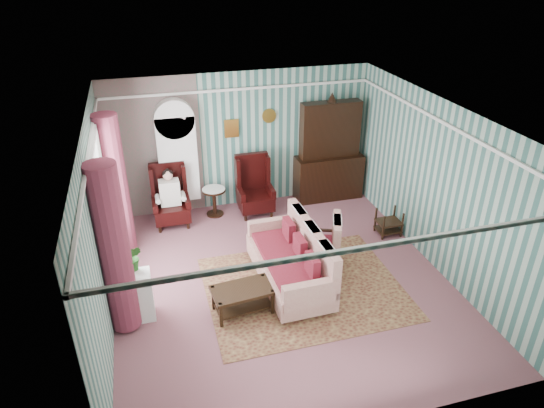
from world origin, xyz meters
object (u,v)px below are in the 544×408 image
object	(u,v)px
wingback_left	(170,197)
nest_table	(389,222)
round_side_table	(214,202)
coffee_table	(243,300)
bookcase	(179,165)
sofa	(289,256)
wingback_right	(255,186)
seated_woman	(170,198)
plant_stand	(134,297)
floral_armchair	(318,245)
dresser_hutch	(330,149)

from	to	relation	value
wingback_left	nest_table	world-z (taller)	wingback_left
round_side_table	coffee_table	distance (m)	3.20
wingback_left	coffee_table	bearing A→B (deg)	-75.33
bookcase	sofa	size ratio (longest dim) A/B	1.06
wingback_left	nest_table	xyz separation A→B (m)	(4.07, -1.55, -0.35)
bookcase	wingback_right	world-z (taller)	bookcase
seated_woman	nest_table	distance (m)	4.37
seated_woman	round_side_table	world-z (taller)	seated_woman
seated_woman	wingback_left	bearing A→B (deg)	0.00
plant_stand	coffee_table	distance (m)	1.64
wingback_left	floral_armchair	distance (m)	3.23
bookcase	floral_armchair	xyz separation A→B (m)	(2.06, -2.64, -0.65)
dresser_hutch	floral_armchair	world-z (taller)	dresser_hutch
dresser_hutch	sofa	xyz separation A→B (m)	(-1.80, -2.81, -0.63)
coffee_table	sofa	bearing A→B (deg)	29.28
nest_table	sofa	world-z (taller)	sofa
seated_woman	floral_armchair	world-z (taller)	seated_woman
seated_woman	nest_table	world-z (taller)	seated_woman
bookcase	plant_stand	distance (m)	3.39
floral_armchair	coffee_table	world-z (taller)	floral_armchair
wingback_left	wingback_right	xyz separation A→B (m)	(1.75, 0.00, 0.00)
dresser_hutch	nest_table	world-z (taller)	dresser_hutch
wingback_right	plant_stand	xyz separation A→B (m)	(-2.55, -2.75, -0.22)
bookcase	wingback_left	bearing A→B (deg)	-122.66
dresser_hutch	plant_stand	distance (m)	5.31
wingback_right	plant_stand	bearing A→B (deg)	-132.84
wingback_left	sofa	world-z (taller)	wingback_left
sofa	seated_woman	bearing A→B (deg)	32.35
round_side_table	plant_stand	size ratio (longest dim) A/B	0.75
wingback_right	coffee_table	world-z (taller)	wingback_right
wingback_right	coffee_table	distance (m)	3.22
wingback_right	coffee_table	size ratio (longest dim) A/B	1.34
plant_stand	sofa	size ratio (longest dim) A/B	0.38
seated_woman	plant_stand	bearing A→B (deg)	-106.22
nest_table	coffee_table	world-z (taller)	nest_table
round_side_table	plant_stand	distance (m)	3.36
seated_woman	plant_stand	xyz separation A→B (m)	(-0.80, -2.75, -0.19)
wingback_right	round_side_table	xyz separation A→B (m)	(-0.85, 0.15, -0.33)
wingback_right	floral_armchair	distance (m)	2.32
plant_stand	dresser_hutch	bearing A→B (deg)	35.08
bookcase	nest_table	bearing A→B (deg)	-26.92
plant_stand	coffee_table	xyz separation A→B (m)	(1.60, -0.30, -0.18)
wingback_left	coffee_table	size ratio (longest dim) A/B	1.34
coffee_table	dresser_hutch	bearing A→B (deg)	50.84
bookcase	wingback_left	size ratio (longest dim) A/B	1.79
bookcase	nest_table	size ratio (longest dim) A/B	4.15
wingback_left	nest_table	size ratio (longest dim) A/B	2.31
floral_armchair	coffee_table	bearing A→B (deg)	139.01
wingback_right	round_side_table	size ratio (longest dim) A/B	2.08
seated_woman	sofa	bearing A→B (deg)	-56.20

